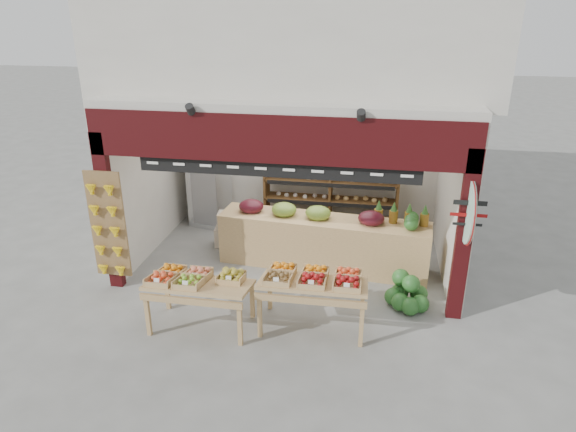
# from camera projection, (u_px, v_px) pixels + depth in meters

# --- Properties ---
(ground) EXTENTS (60.00, 60.00, 0.00)m
(ground) POSITION_uv_depth(u_px,v_px,m) (288.00, 269.00, 9.26)
(ground) COLOR slate
(ground) RESTS_ON ground
(shop_structure) EXTENTS (6.36, 5.12, 5.40)m
(shop_structure) POSITION_uv_depth(u_px,v_px,m) (303.00, 35.00, 9.24)
(shop_structure) COLOR beige
(shop_structure) RESTS_ON ground
(banana_board) EXTENTS (0.60, 0.15, 1.80)m
(banana_board) POSITION_uv_depth(u_px,v_px,m) (107.00, 228.00, 8.20)
(banana_board) COLOR brown
(banana_board) RESTS_ON ground
(gift_sign) EXTENTS (0.04, 0.93, 0.92)m
(gift_sign) POSITION_uv_depth(u_px,v_px,m) (469.00, 212.00, 7.11)
(gift_sign) COLOR #C2F4D7
(gift_sign) RESTS_ON ground
(back_shelving) EXTENTS (2.73, 0.45, 1.71)m
(back_shelving) POSITION_uv_depth(u_px,v_px,m) (331.00, 181.00, 10.40)
(back_shelving) COLOR brown
(back_shelving) RESTS_ON ground
(refrigerator) EXTENTS (0.83, 0.83, 1.80)m
(refrigerator) POSITION_uv_depth(u_px,v_px,m) (209.00, 184.00, 10.88)
(refrigerator) COLOR silver
(refrigerator) RESTS_ON ground
(cardboard_stack) EXTENTS (1.03, 0.75, 0.69)m
(cardboard_stack) POSITION_uv_depth(u_px,v_px,m) (240.00, 233.00, 10.12)
(cardboard_stack) COLOR beige
(cardboard_stack) RESTS_ON ground
(mid_counter) EXTENTS (3.77, 1.06, 1.16)m
(mid_counter) POSITION_uv_depth(u_px,v_px,m) (322.00, 240.00, 9.19)
(mid_counter) COLOR tan
(mid_counter) RESTS_ON ground
(display_table_left) EXTENTS (1.47, 0.82, 0.96)m
(display_table_left) POSITION_uv_depth(u_px,v_px,m) (194.00, 281.00, 7.39)
(display_table_left) COLOR tan
(display_table_left) RESTS_ON ground
(display_table_right) EXTENTS (1.56, 0.88, 0.99)m
(display_table_right) POSITION_uv_depth(u_px,v_px,m) (314.00, 280.00, 7.32)
(display_table_right) COLOR tan
(display_table_right) RESTS_ON ground
(watermelon_pile) EXTENTS (0.69, 0.71, 0.54)m
(watermelon_pile) POSITION_uv_depth(u_px,v_px,m) (407.00, 294.00, 8.05)
(watermelon_pile) COLOR #1A4E1A
(watermelon_pile) RESTS_ON ground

